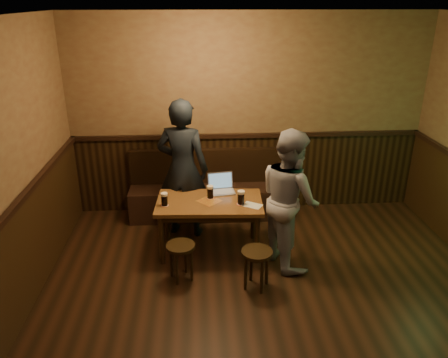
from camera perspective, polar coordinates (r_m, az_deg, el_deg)
room at (r=3.71m, az=8.08°, el=-5.67°), size 5.04×6.04×2.84m
bench at (r=6.30m, az=-2.16°, el=-2.10°), size 2.20×0.50×0.95m
pub_table at (r=5.30m, az=-1.91°, el=-3.76°), size 1.30×0.79×0.68m
stool_left at (r=4.91m, az=-5.67°, el=-9.42°), size 0.42×0.42×0.44m
stool_right at (r=4.76m, az=4.30°, el=-10.28°), size 0.43×0.43×0.46m
pint_left at (r=5.16m, az=-7.80°, el=-2.64°), size 0.10×0.10×0.16m
pint_mid at (r=5.30m, az=-1.82°, el=-1.70°), size 0.11×0.11×0.16m
pint_right at (r=5.15m, az=2.23°, el=-2.43°), size 0.11×0.11×0.17m
laptop at (r=5.50m, az=-0.37°, el=-1.04°), size 0.35×0.30×0.23m
menu at (r=5.16m, az=3.72°, el=-3.45°), size 0.27×0.24×0.00m
person_suit at (r=5.62m, az=-5.40°, el=1.33°), size 0.76×0.60×1.83m
person_grey at (r=5.05m, az=8.56°, el=-2.53°), size 0.83×0.94×1.64m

